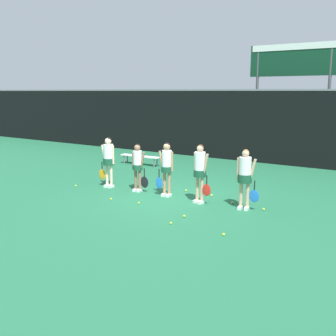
% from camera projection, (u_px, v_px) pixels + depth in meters
% --- Properties ---
extents(ground_plane, '(140.00, 140.00, 0.00)m').
position_uv_depth(ground_plane, '(168.00, 196.00, 12.83)').
color(ground_plane, '#216642').
extents(fence_windscreen, '(60.00, 0.08, 3.47)m').
position_uv_depth(fence_windscreen, '(255.00, 126.00, 18.74)').
color(fence_windscreen, black).
rests_on(fence_windscreen, ground_plane).
extents(scoreboard, '(4.11, 0.15, 5.54)m').
position_uv_depth(scoreboard, '(293.00, 70.00, 18.34)').
color(scoreboard, '#515156').
rests_on(scoreboard, ground_plane).
extents(bench_courtside, '(2.08, 0.42, 0.43)m').
position_uv_depth(bench_courtside, '(140.00, 157.00, 18.26)').
color(bench_courtside, silver).
rests_on(bench_courtside, ground_plane).
extents(player_0, '(0.69, 0.40, 1.80)m').
position_uv_depth(player_0, '(108.00, 157.00, 13.88)').
color(player_0, beige).
rests_on(player_0, ground_plane).
extents(player_1, '(0.64, 0.34, 1.64)m').
position_uv_depth(player_1, '(138.00, 164.00, 13.32)').
color(player_1, '#8C664C').
rests_on(player_1, ground_plane).
extents(player_2, '(0.63, 0.36, 1.76)m').
position_uv_depth(player_2, '(167.00, 165.00, 12.68)').
color(player_2, tan).
rests_on(player_2, ground_plane).
extents(player_3, '(0.65, 0.38, 1.81)m').
position_uv_depth(player_3, '(200.00, 169.00, 11.90)').
color(player_3, tan).
rests_on(player_3, ground_plane).
extents(player_4, '(0.69, 0.40, 1.76)m').
position_uv_depth(player_4, '(245.00, 174.00, 11.26)').
color(player_4, tan).
rests_on(player_4, ground_plane).
extents(tennis_ball_0, '(0.07, 0.07, 0.07)m').
position_uv_depth(tennis_ball_0, '(264.00, 209.00, 11.33)').
color(tennis_ball_0, '#CCE033').
rests_on(tennis_ball_0, ground_plane).
extents(tennis_ball_1, '(0.07, 0.07, 0.07)m').
position_uv_depth(tennis_ball_1, '(186.00, 191.00, 13.45)').
color(tennis_ball_1, '#CCE033').
rests_on(tennis_ball_1, ground_plane).
extents(tennis_ball_2, '(0.06, 0.06, 0.06)m').
position_uv_depth(tennis_ball_2, '(207.00, 188.00, 13.79)').
color(tennis_ball_2, '#CCE033').
rests_on(tennis_ball_2, ground_plane).
extents(tennis_ball_3, '(0.07, 0.07, 0.07)m').
position_uv_depth(tennis_ball_3, '(184.00, 216.00, 10.71)').
color(tennis_ball_3, '#CCE033').
rests_on(tennis_ball_3, ground_plane).
extents(tennis_ball_4, '(0.06, 0.06, 0.06)m').
position_uv_depth(tennis_ball_4, '(171.00, 223.00, 10.15)').
color(tennis_ball_4, '#CCE033').
rests_on(tennis_ball_4, ground_plane).
extents(tennis_ball_5, '(0.07, 0.07, 0.07)m').
position_uv_depth(tennis_ball_5, '(139.00, 203.00, 11.97)').
color(tennis_ball_5, '#CCE033').
rests_on(tennis_ball_5, ground_plane).
extents(tennis_ball_6, '(0.07, 0.07, 0.07)m').
position_uv_depth(tennis_ball_6, '(111.00, 199.00, 12.40)').
color(tennis_ball_6, '#CCE033').
rests_on(tennis_ball_6, ground_plane).
extents(tennis_ball_7, '(0.07, 0.07, 0.07)m').
position_uv_depth(tennis_ball_7, '(76.00, 186.00, 14.15)').
color(tennis_ball_7, '#CCE033').
rests_on(tennis_ball_7, ground_plane).
extents(tennis_ball_8, '(0.07, 0.07, 0.07)m').
position_uv_depth(tennis_ball_8, '(212.00, 195.00, 12.84)').
color(tennis_ball_8, '#CCE033').
rests_on(tennis_ball_8, ground_plane).
extents(tennis_ball_9, '(0.07, 0.07, 0.07)m').
position_uv_depth(tennis_ball_9, '(232.00, 203.00, 12.01)').
color(tennis_ball_9, '#CCE033').
rests_on(tennis_ball_9, ground_plane).
extents(tennis_ball_10, '(0.07, 0.07, 0.07)m').
position_uv_depth(tennis_ball_10, '(224.00, 234.00, 9.34)').
color(tennis_ball_10, '#CCE033').
rests_on(tennis_ball_10, ground_plane).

